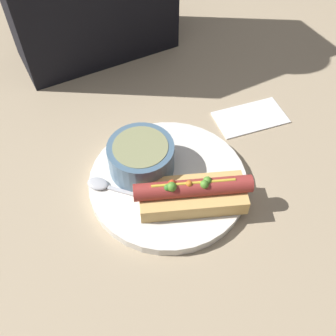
% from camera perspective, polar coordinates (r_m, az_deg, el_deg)
% --- Properties ---
extents(ground_plane, '(4.00, 4.00, 0.00)m').
position_cam_1_polar(ground_plane, '(0.71, 0.00, -2.42)').
color(ground_plane, tan).
extents(dinner_plate, '(0.28, 0.28, 0.02)m').
position_cam_1_polar(dinner_plate, '(0.70, 0.00, -1.97)').
color(dinner_plate, white).
rests_on(dinner_plate, ground_plane).
extents(hot_dog, '(0.19, 0.13, 0.06)m').
position_cam_1_polar(hot_dog, '(0.65, 3.57, -3.69)').
color(hot_dog, '#DBAD60').
rests_on(hot_dog, dinner_plate).
extents(soup_bowl, '(0.12, 0.12, 0.06)m').
position_cam_1_polar(soup_bowl, '(0.69, -3.92, 1.70)').
color(soup_bowl, slate).
rests_on(soup_bowl, dinner_plate).
extents(spoon, '(0.12, 0.13, 0.01)m').
position_cam_1_polar(spoon, '(0.69, -8.53, -2.76)').
color(spoon, '#B7B7BC').
rests_on(spoon, dinner_plate).
extents(napkin, '(0.16, 0.10, 0.01)m').
position_cam_1_polar(napkin, '(0.84, 11.88, 7.26)').
color(napkin, white).
rests_on(napkin, ground_plane).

